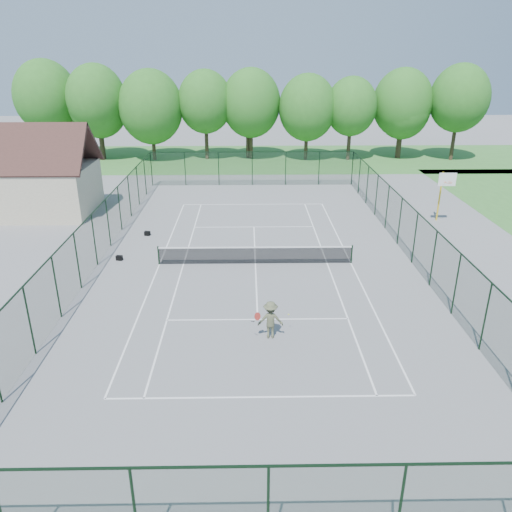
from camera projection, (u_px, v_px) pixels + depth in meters
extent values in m
plane|color=gray|center=(255.00, 264.00, 28.54)|extent=(140.00, 140.00, 0.00)
cube|color=#448739|center=(251.00, 158.00, 56.26)|extent=(80.00, 16.00, 0.01)
cube|color=white|center=(253.00, 204.00, 39.52)|extent=(10.97, 0.08, 0.01)
cube|color=white|center=(261.00, 397.00, 17.56)|extent=(10.97, 0.08, 0.01)
cube|color=white|center=(254.00, 227.00, 34.45)|extent=(8.23, 0.08, 0.01)
cube|color=white|center=(258.00, 319.00, 22.63)|extent=(8.23, 0.08, 0.01)
cube|color=white|center=(351.00, 263.00, 28.63)|extent=(0.08, 23.77, 0.01)
cube|color=white|center=(159.00, 264.00, 28.45)|extent=(0.08, 23.77, 0.01)
cube|color=white|center=(327.00, 263.00, 28.61)|extent=(0.08, 23.77, 0.01)
cube|color=white|center=(183.00, 264.00, 28.48)|extent=(0.08, 23.77, 0.01)
cube|color=white|center=(255.00, 264.00, 28.54)|extent=(0.08, 12.80, 0.01)
cylinder|color=black|center=(158.00, 255.00, 28.25)|extent=(0.08, 0.08, 1.10)
cylinder|color=black|center=(352.00, 254.00, 28.42)|extent=(0.08, 0.08, 1.10)
cube|color=black|center=(255.00, 256.00, 28.35)|extent=(11.00, 0.02, 0.96)
cube|color=white|center=(255.00, 247.00, 28.16)|extent=(11.00, 0.05, 0.07)
cube|color=#1C3924|center=(252.00, 169.00, 44.60)|extent=(18.00, 0.02, 3.00)
cube|color=#1C3924|center=(415.00, 238.00, 28.11)|extent=(0.02, 36.00, 3.00)
cube|color=#1C3924|center=(94.00, 240.00, 27.83)|extent=(0.02, 36.00, 3.00)
cube|color=black|center=(252.00, 152.00, 44.03)|extent=(18.00, 0.05, 0.05)
cube|color=black|center=(269.00, 466.00, 10.77)|extent=(18.00, 0.05, 0.05)
cube|color=black|center=(418.00, 213.00, 27.54)|extent=(0.05, 36.00, 0.05)
cube|color=black|center=(91.00, 214.00, 27.25)|extent=(0.05, 36.00, 0.05)
cube|color=beige|center=(37.00, 190.00, 36.86)|extent=(8.00, 6.00, 3.50)
cube|color=#482B25|center=(38.00, 142.00, 37.00)|extent=(8.60, 3.27, 3.27)
cube|color=#482B25|center=(21.00, 149.00, 34.23)|extent=(8.60, 3.27, 3.27)
cylinder|color=#402F22|center=(102.00, 140.00, 55.20)|extent=(0.40, 0.40, 4.20)
ellipsoid|color=#358129|center=(98.00, 103.00, 53.70)|extent=(6.40, 6.40, 7.40)
cylinder|color=#402F22|center=(251.00, 140.00, 55.46)|extent=(0.40, 0.40, 4.20)
ellipsoid|color=#358129|center=(251.00, 103.00, 53.97)|extent=(6.40, 6.40, 7.40)
cylinder|color=#402F22|center=(399.00, 139.00, 55.72)|extent=(0.40, 0.40, 4.20)
ellipsoid|color=#358129|center=(402.00, 103.00, 54.23)|extent=(6.40, 6.40, 7.40)
cylinder|color=gold|center=(440.00, 197.00, 35.16)|extent=(0.12, 0.12, 3.50)
cube|color=gold|center=(445.00, 176.00, 34.13)|extent=(0.08, 0.90, 0.08)
cube|color=white|center=(447.00, 179.00, 33.77)|extent=(1.20, 0.05, 0.90)
torus|color=#DE4A11|center=(448.00, 182.00, 33.62)|extent=(0.48, 0.48, 0.02)
cube|color=black|center=(119.00, 258.00, 28.95)|extent=(0.39, 0.27, 0.29)
cube|color=black|center=(147.00, 233.00, 32.82)|extent=(0.41, 0.32, 0.28)
imported|color=#55593D|center=(270.00, 320.00, 20.93)|extent=(1.09, 0.64, 1.67)
sphere|color=#DBEE3A|center=(289.00, 315.00, 21.31)|extent=(0.07, 0.07, 0.07)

